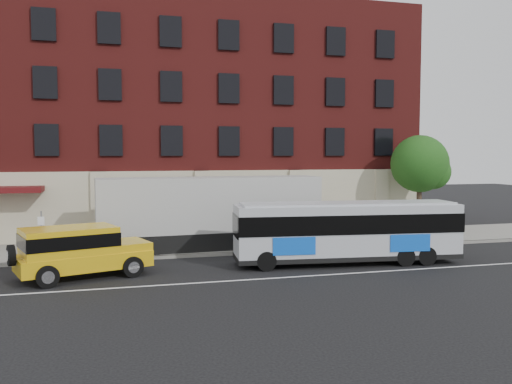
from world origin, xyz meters
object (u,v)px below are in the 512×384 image
object	(u,v)px
sign_pole	(42,233)
city_bus	(347,230)
yellow_suv	(78,249)
shipping_container	(211,214)
street_tree	(420,166)

from	to	relation	value
sign_pole	city_bus	xyz separation A→B (m)	(13.86, -3.66, 0.15)
sign_pole	yellow_suv	bearing A→B (deg)	-62.78
sign_pole	shipping_container	bearing A→B (deg)	9.94
city_bus	shipping_container	size ratio (longest dim) A/B	0.91
city_bus	yellow_suv	xyz separation A→B (m)	(-12.08, 0.20, -0.37)
street_tree	yellow_suv	distance (m)	21.61
shipping_container	city_bus	bearing A→B (deg)	-42.56
sign_pole	shipping_container	xyz separation A→B (m)	(8.30, 1.45, 0.49)
yellow_suv	shipping_container	size ratio (longest dim) A/B	0.49
sign_pole	city_bus	distance (m)	14.34
sign_pole	yellow_suv	world-z (taller)	sign_pole
street_tree	shipping_container	distance (m)	14.09
city_bus	street_tree	bearing A→B (deg)	40.54
yellow_suv	shipping_container	distance (m)	8.19
yellow_suv	shipping_container	xyz separation A→B (m)	(6.52, 4.91, 0.71)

